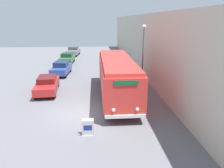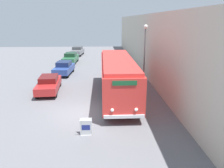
# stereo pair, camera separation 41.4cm
# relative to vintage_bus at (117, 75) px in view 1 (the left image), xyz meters

# --- Properties ---
(ground_plane) EXTENTS (80.00, 80.00, 0.00)m
(ground_plane) POSITION_rel_vintage_bus_xyz_m (-2.79, -3.50, -1.86)
(ground_plane) COLOR slate
(building_wall_right) EXTENTS (0.30, 60.00, 6.93)m
(building_wall_right) POSITION_rel_vintage_bus_xyz_m (3.85, 6.50, 1.61)
(building_wall_right) COLOR beige
(building_wall_right) RESTS_ON ground_plane
(vintage_bus) EXTENTS (2.64, 11.23, 3.25)m
(vintage_bus) POSITION_rel_vintage_bus_xyz_m (0.00, 0.00, 0.00)
(vintage_bus) COLOR black
(vintage_bus) RESTS_ON ground_plane
(sign_board) EXTENTS (0.67, 0.37, 0.99)m
(sign_board) POSITION_rel_vintage_bus_xyz_m (-2.26, -6.53, -1.38)
(sign_board) COLOR gray
(sign_board) RESTS_ON ground_plane
(streetlamp) EXTENTS (0.36, 0.36, 5.91)m
(streetlamp) POSITION_rel_vintage_bus_xyz_m (2.54, 1.66, 2.02)
(streetlamp) COLOR #595E60
(streetlamp) RESTS_ON ground_plane
(parked_car_near) EXTENTS (2.10, 4.81, 1.45)m
(parked_car_near) POSITION_rel_vintage_bus_xyz_m (-6.11, 1.48, -1.10)
(parked_car_near) COLOR black
(parked_car_near) RESTS_ON ground_plane
(parked_car_mid) EXTENTS (2.12, 4.40, 1.57)m
(parked_car_mid) POSITION_rel_vintage_bus_xyz_m (-5.81, 8.06, -1.07)
(parked_car_mid) COLOR black
(parked_car_mid) RESTS_ON ground_plane
(parked_car_far) EXTENTS (2.03, 4.81, 1.56)m
(parked_car_far) POSITION_rel_vintage_bus_xyz_m (-5.97, 15.25, -1.06)
(parked_car_far) COLOR black
(parked_car_far) RESTS_ON ground_plane
(parked_car_distant) EXTENTS (2.29, 4.67, 1.56)m
(parked_car_distant) POSITION_rel_vintage_bus_xyz_m (-5.75, 23.06, -1.06)
(parked_car_distant) COLOR black
(parked_car_distant) RESTS_ON ground_plane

